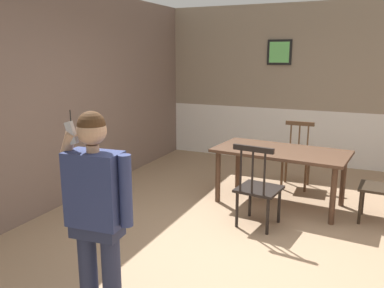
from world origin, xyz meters
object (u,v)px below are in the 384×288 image
chair_at_table_head (297,156)px  person_figure (97,206)px  dining_table (281,156)px  chair_near_window (258,187)px  chair_by_doorway (382,187)px

chair_at_table_head → person_figure: bearing=76.9°
dining_table → person_figure: 3.03m
chair_near_window → chair_by_doorway: (1.31, 0.71, -0.03)m
dining_table → person_figure: bearing=-103.8°
chair_near_window → chair_at_table_head: bearing=92.0°
chair_near_window → dining_table: bearing=91.8°
chair_by_doorway → person_figure: 3.45m
chair_at_table_head → person_figure: (-0.80, -3.76, 0.43)m
chair_by_doorway → person_figure: bearing=149.2°
dining_table → chair_near_window: bearing=-95.7°
chair_by_doorway → dining_table: bearing=88.4°
chair_at_table_head → person_figure: 3.86m
chair_by_doorway → person_figure: size_ratio=0.58×
chair_near_window → chair_at_table_head: (0.16, 1.65, 0.00)m
dining_table → chair_at_table_head: chair_at_table_head is taller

